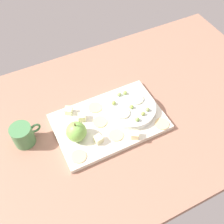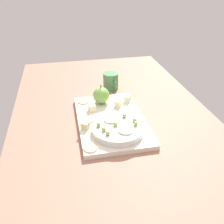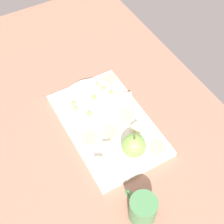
# 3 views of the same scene
# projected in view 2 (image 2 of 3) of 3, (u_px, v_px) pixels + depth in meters

# --- Properties ---
(table) EXTENTS (1.49, 0.82, 0.04)m
(table) POSITION_uv_depth(u_px,v_px,m) (115.00, 125.00, 0.99)
(table) COLOR #966955
(table) RESTS_ON ground
(platter) EXTENTS (0.40, 0.25, 0.02)m
(platter) POSITION_uv_depth(u_px,v_px,m) (111.00, 120.00, 0.97)
(platter) COLOR silver
(platter) RESTS_ON table
(serving_dish) EXTENTS (0.19, 0.19, 0.02)m
(serving_dish) POSITION_uv_depth(u_px,v_px,m) (118.00, 129.00, 0.88)
(serving_dish) COLOR silver
(serving_dish) RESTS_ON platter
(apple_whole) EXTENTS (0.07, 0.07, 0.07)m
(apple_whole) POSITION_uv_depth(u_px,v_px,m) (101.00, 95.00, 1.05)
(apple_whole) COLOR #78B54D
(apple_whole) RESTS_ON platter
(apple_stem) EXTENTS (0.01, 0.01, 0.01)m
(apple_stem) POSITION_uv_depth(u_px,v_px,m) (101.00, 86.00, 1.03)
(apple_stem) COLOR brown
(apple_stem) RESTS_ON apple_whole
(cheese_cube_0) EXTENTS (0.04, 0.04, 0.03)m
(cheese_cube_0) POSITION_uv_depth(u_px,v_px,m) (127.00, 99.00, 1.07)
(cheese_cube_0) COLOR beige
(cheese_cube_0) RESTS_ON platter
(cheese_cube_1) EXTENTS (0.04, 0.04, 0.03)m
(cheese_cube_1) POSITION_uv_depth(u_px,v_px,m) (85.00, 125.00, 0.90)
(cheese_cube_1) COLOR beige
(cheese_cube_1) RESTS_ON platter
(cheese_cube_2) EXTENTS (0.03, 0.03, 0.03)m
(cheese_cube_2) POSITION_uv_depth(u_px,v_px,m) (118.00, 103.00, 1.04)
(cheese_cube_2) COLOR beige
(cheese_cube_2) RESTS_ON platter
(cheese_cube_3) EXTENTS (0.03, 0.03, 0.03)m
(cheese_cube_3) POSITION_uv_depth(u_px,v_px,m) (92.00, 108.00, 1.01)
(cheese_cube_3) COLOR beige
(cheese_cube_3) RESTS_ON platter
(cracker_0) EXTENTS (0.05, 0.05, 0.00)m
(cracker_0) POSITION_uv_depth(u_px,v_px,m) (84.00, 101.00, 1.08)
(cracker_0) COLOR #DEB582
(cracker_0) RESTS_ON platter
(cracker_1) EXTENTS (0.05, 0.05, 0.00)m
(cracker_1) POSITION_uv_depth(u_px,v_px,m) (128.00, 113.00, 0.99)
(cracker_1) COLOR #D8BC7F
(cracker_1) RESTS_ON platter
(cracker_2) EXTENTS (0.05, 0.05, 0.00)m
(cracker_2) POSITION_uv_depth(u_px,v_px,m) (111.00, 113.00, 0.99)
(cracker_2) COLOR #D9C480
(cracker_2) RESTS_ON platter
(cracker_3) EXTENTS (0.05, 0.05, 0.00)m
(cracker_3) POSITION_uv_depth(u_px,v_px,m) (93.00, 119.00, 0.96)
(cracker_3) COLOR #D2BA80
(cracker_3) RESTS_ON platter
(cracker_4) EXTENTS (0.05, 0.05, 0.00)m
(cracker_4) POSITION_uv_depth(u_px,v_px,m) (91.00, 147.00, 0.81)
(cracker_4) COLOR #DFBD80
(cracker_4) RESTS_ON platter
(grape_0) EXTENTS (0.02, 0.02, 0.02)m
(grape_0) POSITION_uv_depth(u_px,v_px,m) (98.00, 125.00, 0.87)
(grape_0) COLOR #88B651
(grape_0) RESTS_ON serving_dish
(grape_1) EXTENTS (0.02, 0.02, 0.01)m
(grape_1) POSITION_uv_depth(u_px,v_px,m) (108.00, 133.00, 0.82)
(grape_1) COLOR #94AB5C
(grape_1) RESTS_ON serving_dish
(grape_2) EXTENTS (0.02, 0.02, 0.01)m
(grape_2) POSITION_uv_depth(u_px,v_px,m) (104.00, 129.00, 0.84)
(grape_2) COLOR #9AB053
(grape_2) RESTS_ON serving_dish
(grape_3) EXTENTS (0.02, 0.02, 0.02)m
(grape_3) POSITION_uv_depth(u_px,v_px,m) (116.00, 124.00, 0.87)
(grape_3) COLOR #9DC252
(grape_3) RESTS_ON serving_dish
(grape_4) EXTENTS (0.02, 0.02, 0.01)m
(grape_4) POSITION_uv_depth(u_px,v_px,m) (135.00, 120.00, 0.89)
(grape_4) COLOR #96AC60
(grape_4) RESTS_ON serving_dish
(grape_5) EXTENTS (0.02, 0.02, 0.02)m
(grape_5) POSITION_uv_depth(u_px,v_px,m) (136.00, 123.00, 0.87)
(grape_5) COLOR #9DBB57
(grape_5) RESTS_ON serving_dish
(grape_6) EXTENTS (0.02, 0.02, 0.02)m
(grape_6) POSITION_uv_depth(u_px,v_px,m) (124.00, 115.00, 0.92)
(grape_6) COLOR #9DB950
(grape_6) RESTS_ON serving_dish
(apple_slice_0) EXTENTS (0.05, 0.05, 0.01)m
(apple_slice_0) POSITION_uv_depth(u_px,v_px,m) (111.00, 119.00, 0.91)
(apple_slice_0) COLOR beige
(apple_slice_0) RESTS_ON serving_dish
(apple_slice_1) EXTENTS (0.05, 0.05, 0.01)m
(apple_slice_1) POSITION_uv_depth(u_px,v_px,m) (126.00, 130.00, 0.85)
(apple_slice_1) COLOR beige
(apple_slice_1) RESTS_ON serving_dish
(cup) EXTENTS (0.11, 0.07, 0.08)m
(cup) POSITION_uv_depth(u_px,v_px,m) (111.00, 81.00, 1.21)
(cup) COLOR #467C4A
(cup) RESTS_ON table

